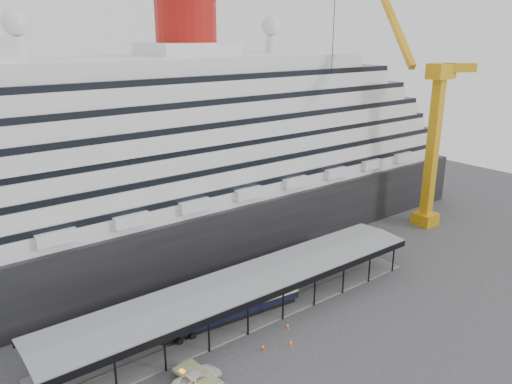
# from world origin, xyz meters

# --- Properties ---
(ground) EXTENTS (200.00, 200.00, 0.00)m
(ground) POSITION_xyz_m (0.00, 0.00, 0.00)
(ground) COLOR #3D3D3F
(ground) RESTS_ON ground
(cruise_ship) EXTENTS (130.00, 30.00, 43.90)m
(cruise_ship) POSITION_xyz_m (0.05, 32.00, 18.35)
(cruise_ship) COLOR black
(cruise_ship) RESTS_ON ground
(platform_canopy) EXTENTS (56.00, 9.18, 5.30)m
(platform_canopy) POSITION_xyz_m (0.00, 5.00, 2.36)
(platform_canopy) COLOR slate
(platform_canopy) RESTS_ON ground
(crane_yellow) EXTENTS (23.83, 18.78, 47.60)m
(crane_yellow) POSITION_xyz_m (47.06, 10.54, 19.96)
(crane_yellow) COLOR #CB8F12
(crane_yellow) RESTS_ON ground
(port_truck) EXTENTS (5.87, 3.19, 1.56)m
(port_truck) POSITION_xyz_m (-12.82, -3.29, 0.78)
(port_truck) COLOR silver
(port_truck) RESTS_ON ground
(pullman_carriage) EXTENTS (20.52, 4.58, 19.99)m
(pullman_carriage) POSITION_xyz_m (-2.69, 5.00, 2.45)
(pullman_carriage) COLOR black
(pullman_carriage) RESTS_ON ground
(traffic_cone_left) EXTENTS (0.40, 0.40, 0.76)m
(traffic_cone_left) POSITION_xyz_m (-3.41, -2.79, 0.38)
(traffic_cone_left) COLOR red
(traffic_cone_left) RESTS_ON ground
(traffic_cone_mid) EXTENTS (0.44, 0.44, 0.81)m
(traffic_cone_mid) POSITION_xyz_m (-0.23, -4.20, 0.40)
(traffic_cone_mid) COLOR #EA540D
(traffic_cone_mid) RESTS_ON ground
(traffic_cone_right) EXTENTS (0.53, 0.53, 0.78)m
(traffic_cone_right) POSITION_xyz_m (1.96, -1.13, 0.39)
(traffic_cone_right) COLOR #F5420D
(traffic_cone_right) RESTS_ON ground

